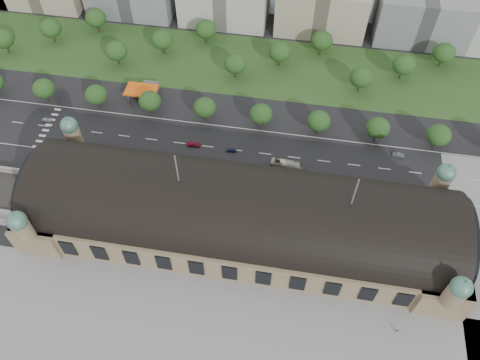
% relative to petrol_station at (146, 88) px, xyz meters
% --- Properties ---
extents(ground, '(900.00, 900.00, 0.00)m').
position_rel_petrol_station_xyz_m(ground, '(53.91, -65.28, -2.95)').
color(ground, black).
rests_on(ground, ground).
extents(station, '(150.00, 48.40, 44.30)m').
position_rel_petrol_station_xyz_m(station, '(53.91, -65.28, 7.33)').
color(station, '#857653').
rests_on(station, ground).
extents(plaza_south, '(190.00, 48.00, 0.12)m').
position_rel_petrol_station_xyz_m(plaza_south, '(63.91, -109.28, -2.95)').
color(plaza_south, gray).
rests_on(plaza_south, ground).
extents(road_slab, '(260.00, 26.00, 0.10)m').
position_rel_petrol_station_xyz_m(road_slab, '(33.91, -27.28, -2.95)').
color(road_slab, black).
rests_on(road_slab, ground).
extents(grass_belt, '(300.00, 45.00, 0.10)m').
position_rel_petrol_station_xyz_m(grass_belt, '(38.91, 27.72, -2.95)').
color(grass_belt, '#284B1E').
rests_on(grass_belt, ground).
extents(petrol_station, '(14.00, 13.00, 5.05)m').
position_rel_petrol_station_xyz_m(petrol_station, '(0.00, 0.00, 0.00)').
color(petrol_station, '#EB5B0D').
rests_on(petrol_station, ground).
extents(office_4, '(45.00, 32.00, 24.00)m').
position_rel_petrol_station_xyz_m(office_4, '(73.91, 67.72, 9.05)').
color(office_4, tan).
rests_on(office_4, ground).
extents(office_5, '(45.00, 32.00, 24.00)m').
position_rel_petrol_station_xyz_m(office_5, '(123.91, 67.72, 9.05)').
color(office_5, gray).
rests_on(office_5, ground).
extents(tree_row_1, '(9.60, 9.60, 11.52)m').
position_rel_petrol_station_xyz_m(tree_row_1, '(-42.09, -12.28, 4.48)').
color(tree_row_1, '#2D2116').
rests_on(tree_row_1, ground).
extents(tree_row_2, '(9.60, 9.60, 11.52)m').
position_rel_petrol_station_xyz_m(tree_row_2, '(-18.09, -12.28, 4.48)').
color(tree_row_2, '#2D2116').
rests_on(tree_row_2, ground).
extents(tree_row_3, '(9.60, 9.60, 11.52)m').
position_rel_petrol_station_xyz_m(tree_row_3, '(5.91, -12.28, 4.48)').
color(tree_row_3, '#2D2116').
rests_on(tree_row_3, ground).
extents(tree_row_4, '(9.60, 9.60, 11.52)m').
position_rel_petrol_station_xyz_m(tree_row_4, '(29.91, -12.28, 4.48)').
color(tree_row_4, '#2D2116').
rests_on(tree_row_4, ground).
extents(tree_row_5, '(9.60, 9.60, 11.52)m').
position_rel_petrol_station_xyz_m(tree_row_5, '(53.91, -12.28, 4.48)').
color(tree_row_5, '#2D2116').
rests_on(tree_row_5, ground).
extents(tree_row_6, '(9.60, 9.60, 11.52)m').
position_rel_petrol_station_xyz_m(tree_row_6, '(77.91, -12.28, 4.48)').
color(tree_row_6, '#2D2116').
rests_on(tree_row_6, ground).
extents(tree_row_7, '(9.60, 9.60, 11.52)m').
position_rel_petrol_station_xyz_m(tree_row_7, '(101.91, -12.28, 4.48)').
color(tree_row_7, '#2D2116').
rests_on(tree_row_7, ground).
extents(tree_row_8, '(9.60, 9.60, 11.52)m').
position_rel_petrol_station_xyz_m(tree_row_8, '(125.91, -12.28, 4.48)').
color(tree_row_8, '#2D2116').
rests_on(tree_row_8, ground).
extents(tree_belt_0, '(10.40, 10.40, 12.48)m').
position_rel_petrol_station_xyz_m(tree_belt_0, '(-76.09, 17.72, 5.10)').
color(tree_belt_0, '#2D2116').
rests_on(tree_belt_0, ground).
extents(tree_belt_1, '(10.40, 10.40, 12.48)m').
position_rel_petrol_station_xyz_m(tree_belt_1, '(-57.09, 29.72, 5.10)').
color(tree_belt_1, '#2D2116').
rests_on(tree_belt_1, ground).
extents(tree_belt_2, '(10.40, 10.40, 12.48)m').
position_rel_petrol_station_xyz_m(tree_belt_2, '(-38.09, 41.72, 5.10)').
color(tree_belt_2, '#2D2116').
rests_on(tree_belt_2, ground).
extents(tree_belt_3, '(10.40, 10.40, 12.48)m').
position_rel_petrol_station_xyz_m(tree_belt_3, '(-19.09, 17.72, 5.10)').
color(tree_belt_3, '#2D2116').
rests_on(tree_belt_3, ground).
extents(tree_belt_4, '(10.40, 10.40, 12.48)m').
position_rel_petrol_station_xyz_m(tree_belt_4, '(-0.09, 29.72, 5.10)').
color(tree_belt_4, '#2D2116').
rests_on(tree_belt_4, ground).
extents(tree_belt_5, '(10.40, 10.40, 12.48)m').
position_rel_petrol_station_xyz_m(tree_belt_5, '(18.91, 41.72, 5.10)').
color(tree_belt_5, '#2D2116').
rests_on(tree_belt_5, ground).
extents(tree_belt_6, '(10.40, 10.40, 12.48)m').
position_rel_petrol_station_xyz_m(tree_belt_6, '(37.91, 17.72, 5.10)').
color(tree_belt_6, '#2D2116').
rests_on(tree_belt_6, ground).
extents(tree_belt_7, '(10.40, 10.40, 12.48)m').
position_rel_petrol_station_xyz_m(tree_belt_7, '(56.91, 29.72, 5.10)').
color(tree_belt_7, '#2D2116').
rests_on(tree_belt_7, ground).
extents(tree_belt_8, '(10.40, 10.40, 12.48)m').
position_rel_petrol_station_xyz_m(tree_belt_8, '(75.91, 41.72, 5.10)').
color(tree_belt_8, '#2D2116').
rests_on(tree_belt_8, ground).
extents(tree_belt_9, '(10.40, 10.40, 12.48)m').
position_rel_petrol_station_xyz_m(tree_belt_9, '(94.91, 17.72, 5.10)').
color(tree_belt_9, '#2D2116').
rests_on(tree_belt_9, ground).
extents(tree_belt_10, '(10.40, 10.40, 12.48)m').
position_rel_petrol_station_xyz_m(tree_belt_10, '(113.91, 29.72, 5.10)').
color(tree_belt_10, '#2D2116').
rests_on(tree_belt_10, ground).
extents(tree_belt_11, '(10.40, 10.40, 12.48)m').
position_rel_petrol_station_xyz_m(tree_belt_11, '(132.91, 41.72, 5.10)').
color(tree_belt_11, '#2D2116').
rests_on(tree_belt_11, ground).
extents(traffic_car_1, '(3.89, 1.41, 1.28)m').
position_rel_petrol_station_xyz_m(traffic_car_1, '(-37.70, -24.28, -2.31)').
color(traffic_car_1, gray).
rests_on(traffic_car_1, ground).
extents(traffic_car_3, '(5.73, 2.73, 1.61)m').
position_rel_petrol_station_xyz_m(traffic_car_3, '(28.21, -27.77, -2.14)').
color(traffic_car_3, maroon).
rests_on(traffic_car_3, ground).
extents(traffic_car_4, '(4.42, 2.09, 1.46)m').
position_rel_petrol_station_xyz_m(traffic_car_4, '(44.00, -28.20, -2.22)').
color(traffic_car_4, '#1A264A').
rests_on(traffic_car_4, ground).
extents(traffic_car_5, '(4.90, 2.08, 1.57)m').
position_rel_petrol_station_xyz_m(traffic_car_5, '(111.53, -19.58, -2.16)').
color(traffic_car_5, '#56595D').
rests_on(traffic_car_5, ground).
extents(parked_car_0, '(4.18, 2.80, 1.30)m').
position_rel_petrol_station_xyz_m(parked_car_0, '(1.84, -40.81, -2.30)').
color(parked_car_0, black).
rests_on(parked_car_0, ground).
extents(parked_car_1, '(6.04, 5.23, 1.55)m').
position_rel_petrol_station_xyz_m(parked_car_1, '(-6.47, -44.28, -2.18)').
color(parked_car_1, maroon).
rests_on(parked_car_1, ground).
extents(parked_car_2, '(5.40, 4.15, 1.46)m').
position_rel_petrol_station_xyz_m(parked_car_2, '(-13.55, -44.28, -2.22)').
color(parked_car_2, '#192347').
rests_on(parked_car_2, ground).
extents(parked_car_3, '(4.05, 3.61, 1.33)m').
position_rel_petrol_station_xyz_m(parked_car_3, '(-8.77, -44.28, -2.29)').
color(parked_car_3, '#4F5255').
rests_on(parked_car_3, ground).
extents(parked_car_4, '(4.89, 4.37, 1.61)m').
position_rel_petrol_station_xyz_m(parked_car_4, '(-5.36, -43.13, -2.14)').
color(parked_car_4, silver).
rests_on(parked_car_4, ground).
extents(parked_car_5, '(5.76, 5.30, 1.50)m').
position_rel_petrol_station_xyz_m(parked_car_5, '(4.69, -40.28, -2.20)').
color(parked_car_5, gray).
rests_on(parked_car_5, ground).
extents(parked_car_6, '(5.78, 4.06, 1.55)m').
position_rel_petrol_station_xyz_m(parked_car_6, '(31.10, -44.28, -2.17)').
color(parked_car_6, black).
rests_on(parked_car_6, ground).
extents(bus_west, '(10.61, 2.81, 2.93)m').
position_rel_petrol_station_xyz_m(bus_west, '(60.72, -38.28, -1.48)').
color(bus_west, '#AE311B').
rests_on(bus_west, ground).
extents(bus_mid, '(12.95, 4.19, 3.55)m').
position_rel_petrol_station_xyz_m(bus_mid, '(77.79, -38.28, -1.18)').
color(bus_mid, silver).
rests_on(bus_mid, ground).
extents(bus_east, '(13.27, 4.05, 3.64)m').
position_rel_petrol_station_xyz_m(bus_east, '(67.38, -33.28, -1.13)').
color(bus_east, beige).
rests_on(bus_east, ground).
extents(pedestrian_0, '(1.00, 0.62, 1.97)m').
position_rel_petrol_station_xyz_m(pedestrian_0, '(108.10, -93.75, -1.97)').
color(pedestrian_0, gray).
rests_on(pedestrian_0, ground).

